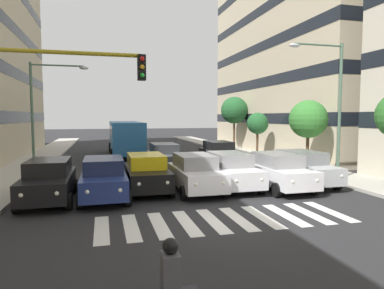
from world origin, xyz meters
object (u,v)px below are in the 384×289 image
object	(u,v)px
car_6	(49,180)
car_0	(302,168)
car_row2_0	(219,153)
car_5	(104,178)
street_tree_3	(234,110)
street_lamp_left	(332,96)
car_2	(230,170)
car_3	(195,173)
car_1	(278,171)
traffic_light_gantry	(35,108)
street_tree_1	(308,119)
car_4	(146,172)
street_lamp_right	(43,103)
car_row2_1	(164,156)
street_tree_2	(258,124)
bus_behind_traffic	(125,135)

from	to	relation	value
car_6	car_0	bearing A→B (deg)	-177.65
car_0	car_row2_0	bearing A→B (deg)	-76.52
car_5	street_tree_3	xyz separation A→B (m)	(-13.19, -18.55, 3.23)
car_6	street_lamp_left	distance (m)	14.22
car_2	car_3	xyz separation A→B (m)	(1.83, 0.29, 0.00)
car_1	car_6	world-z (taller)	same
car_2	traffic_light_gantry	distance (m)	9.58
car_row2_0	street_tree_1	distance (m)	6.43
car_4	street_lamp_right	size ratio (longest dim) A/B	0.67
car_5	car_6	world-z (taller)	same
traffic_light_gantry	street_tree_3	world-z (taller)	street_tree_3
car_row2_1	car_5	bearing A→B (deg)	61.76
car_4	car_6	world-z (taller)	same
car_1	car_2	distance (m)	2.29
car_6	street_tree_1	distance (m)	15.63
car_2	street_lamp_left	bearing A→B (deg)	-178.48
car_2	street_tree_3	xyz separation A→B (m)	(-7.27, -17.93, 3.23)
car_1	car_4	distance (m)	6.26
street_tree_2	street_tree_3	size ratio (longest dim) A/B	0.68
car_row2_0	street_tree_1	bearing A→B (deg)	141.42
car_3	street_tree_3	bearing A→B (deg)	-116.52
car_5	car_row2_0	world-z (taller)	same
street_tree_1	street_tree_2	bearing A→B (deg)	-90.56
street_lamp_right	car_4	bearing A→B (deg)	127.93
car_1	street_tree_3	size ratio (longest dim) A/B	0.83
car_4	car_row2_0	size ratio (longest dim) A/B	1.00
car_2	street_lamp_right	bearing A→B (deg)	-37.92
street_lamp_left	street_tree_1	bearing A→B (deg)	-106.23
car_2	street_tree_3	distance (m)	19.62
car_5	street_lamp_right	size ratio (longest dim) A/B	0.67
car_row2_0	car_6	bearing A→B (deg)	38.77
car_4	car_2	bearing A→B (deg)	174.77
street_tree_2	street_tree_3	world-z (taller)	street_tree_3
car_0	street_lamp_left	size ratio (longest dim) A/B	0.63
traffic_light_gantry	street_lamp_right	xyz separation A→B (m)	(1.68, -12.20, 0.57)
car_2	street_lamp_right	distance (m)	12.45
car_3	car_5	world-z (taller)	same
car_row2_1	car_0	bearing A→B (deg)	131.71
car_row2_0	car_2	bearing A→B (deg)	74.90
street_lamp_left	car_row2_1	bearing A→B (deg)	-39.79
car_1	street_tree_2	xyz separation A→B (m)	(-4.61, -12.09, 1.99)
car_row2_1	traffic_light_gantry	bearing A→B (deg)	63.44
car_4	street_tree_2	size ratio (longest dim) A/B	1.21
car_5	street_tree_2	distance (m)	17.55
car_4	car_6	xyz separation A→B (m)	(4.10, 0.96, 0.00)
car_1	street_lamp_left	distance (m)	5.10
street_tree_3	street_tree_2	bearing A→B (deg)	85.73
car_0	car_5	size ratio (longest dim) A/B	1.00
street_lamp_right	car_3	bearing A→B (deg)	134.89
bus_behind_traffic	car_1	bearing A→B (deg)	110.96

